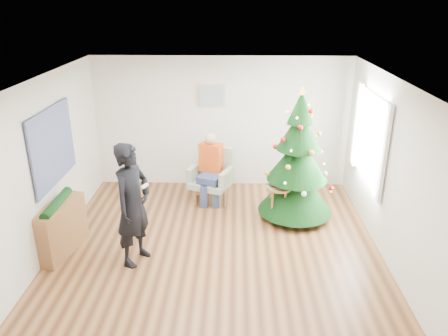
{
  "coord_description": "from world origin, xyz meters",
  "views": [
    {
      "loc": [
        0.28,
        -5.82,
        3.67
      ],
      "look_at": [
        0.1,
        0.6,
        1.1
      ],
      "focal_mm": 35.0,
      "sensor_mm": 36.0,
      "label": 1
    }
  ],
  "objects_px": {
    "standing_man": "(133,205)",
    "console": "(61,229)",
    "christmas_tree": "(298,161)",
    "armchair": "(212,181)",
    "stool": "(278,203)"
  },
  "relations": [
    {
      "from": "christmas_tree",
      "to": "console",
      "type": "distance_m",
      "value": 3.92
    },
    {
      "from": "christmas_tree",
      "to": "console",
      "type": "xyz_separation_m",
      "value": [
        -3.66,
        -1.25,
        -0.65
      ]
    },
    {
      "from": "armchair",
      "to": "christmas_tree",
      "type": "bearing_deg",
      "value": -2.81
    },
    {
      "from": "standing_man",
      "to": "console",
      "type": "bearing_deg",
      "value": 104.52
    },
    {
      "from": "standing_man",
      "to": "christmas_tree",
      "type": "bearing_deg",
      "value": -36.29
    },
    {
      "from": "christmas_tree",
      "to": "armchair",
      "type": "bearing_deg",
      "value": 155.95
    },
    {
      "from": "standing_man",
      "to": "console",
      "type": "xyz_separation_m",
      "value": [
        -1.17,
        0.19,
        -0.51
      ]
    },
    {
      "from": "armchair",
      "to": "console",
      "type": "bearing_deg",
      "value": -117.32
    },
    {
      "from": "christmas_tree",
      "to": "armchair",
      "type": "relative_size",
      "value": 2.33
    },
    {
      "from": "christmas_tree",
      "to": "armchair",
      "type": "distance_m",
      "value": 1.77
    },
    {
      "from": "christmas_tree",
      "to": "standing_man",
      "type": "height_order",
      "value": "christmas_tree"
    },
    {
      "from": "stool",
      "to": "standing_man",
      "type": "relative_size",
      "value": 0.35
    },
    {
      "from": "stool",
      "to": "console",
      "type": "xyz_separation_m",
      "value": [
        -3.35,
        -1.09,
        0.07
      ]
    },
    {
      "from": "stool",
      "to": "console",
      "type": "distance_m",
      "value": 3.52
    },
    {
      "from": "armchair",
      "to": "standing_man",
      "type": "height_order",
      "value": "standing_man"
    }
  ]
}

